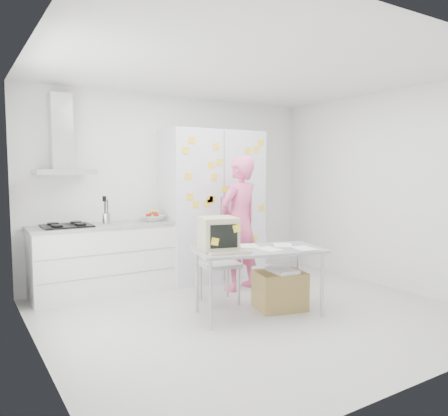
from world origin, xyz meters
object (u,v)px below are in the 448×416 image
chair (217,256)px  cardboard_box (280,289)px  person (239,223)px  desk (233,241)px

chair → cardboard_box: bearing=-43.7°
person → cardboard_box: bearing=70.9°
desk → cardboard_box: 0.87m
person → desk: 1.12m
person → cardboard_box: (-0.07, -0.95, -0.68)m
chair → cardboard_box: 0.87m
person → desk: bearing=37.6°
chair → cardboard_box: chair is taller
person → chair: bearing=14.1°
person → desk: size_ratio=1.19×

